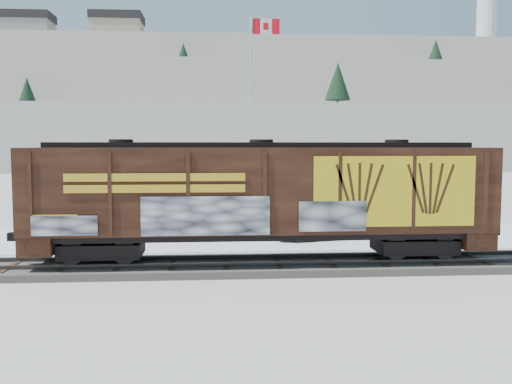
{
  "coord_description": "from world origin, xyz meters",
  "views": [
    {
      "loc": [
        -2.44,
        -21.7,
        4.79
      ],
      "look_at": [
        -0.59,
        3.0,
        2.75
      ],
      "focal_mm": 40.0,
      "sensor_mm": 36.0,
      "label": 1
    }
  ],
  "objects": [
    {
      "name": "ground",
      "position": [
        0.0,
        0.0,
        0.0
      ],
      "size": [
        500.0,
        500.0,
        0.0
      ],
      "primitive_type": "plane",
      "color": "white",
      "rests_on": "ground"
    },
    {
      "name": "rail_track",
      "position": [
        0.0,
        0.0,
        0.15
      ],
      "size": [
        50.0,
        3.4,
        0.43
      ],
      "color": "#59544C",
      "rests_on": "ground"
    },
    {
      "name": "parking_strip",
      "position": [
        0.0,
        7.5,
        0.01
      ],
      "size": [
        40.0,
        8.0,
        0.03
      ],
      "primitive_type": "cube",
      "color": "white",
      "rests_on": "ground"
    },
    {
      "name": "hillside",
      "position": [
        -0.05,
        139.79,
        14.37
      ],
      "size": [
        360.0,
        110.0,
        93.0
      ],
      "color": "white",
      "rests_on": "ground"
    },
    {
      "name": "hopper_railcar",
      "position": [
        -0.61,
        -0.01,
        2.92
      ],
      "size": [
        17.58,
        3.06,
        4.47
      ],
      "color": "black",
      "rests_on": "rail_track"
    },
    {
      "name": "flagpole",
      "position": [
        0.15,
        15.72,
        4.98
      ],
      "size": [
        2.3,
        0.9,
        13.15
      ],
      "color": "silver",
      "rests_on": "ground"
    },
    {
      "name": "car_silver",
      "position": [
        -6.77,
        7.54,
        0.86
      ],
      "size": [
        5.26,
        3.31,
        1.67
      ],
      "primitive_type": "imported",
      "rotation": [
        0.0,
        0.0,
        1.27
      ],
      "color": "#B9BCC1",
      "rests_on": "parking_strip"
    },
    {
      "name": "car_white",
      "position": [
        -4.16,
        7.38,
        0.88
      ],
      "size": [
        5.39,
        2.75,
        1.69
      ],
      "primitive_type": "imported",
      "rotation": [
        0.0,
        0.0,
        1.77
      ],
      "color": "silver",
      "rests_on": "parking_strip"
    },
    {
      "name": "car_dark",
      "position": [
        3.11,
        6.88,
        0.82
      ],
      "size": [
        5.74,
        3.24,
        1.57
      ],
      "primitive_type": "imported",
      "rotation": [
        0.0,
        0.0,
        1.77
      ],
      "color": "black",
      "rests_on": "parking_strip"
    }
  ]
}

